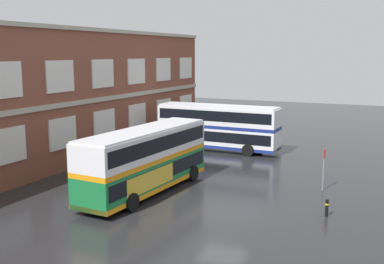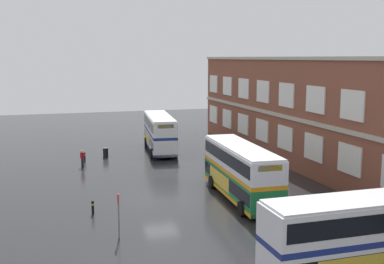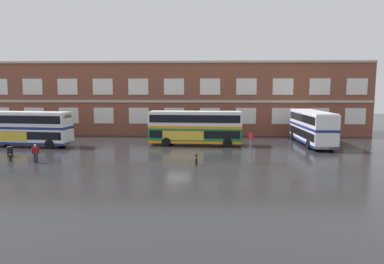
{
  "view_description": "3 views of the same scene",
  "coord_description": "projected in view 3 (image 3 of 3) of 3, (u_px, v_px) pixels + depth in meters",
  "views": [
    {
      "loc": [
        -22.86,
        -8.96,
        8.71
      ],
      "look_at": [
        0.35,
        2.03,
        4.33
      ],
      "focal_mm": 43.66,
      "sensor_mm": 36.0,
      "label": 1
    },
    {
      "loc": [
        33.75,
        -8.0,
        10.56
      ],
      "look_at": [
        -3.14,
        3.41,
        4.51
      ],
      "focal_mm": 44.58,
      "sensor_mm": 36.0,
      "label": 2
    },
    {
      "loc": [
        2.63,
        -34.93,
        6.62
      ],
      "look_at": [
        1.32,
        1.56,
        2.1
      ],
      "focal_mm": 32.09,
      "sensor_mm": 36.0,
      "label": 3
    }
  ],
  "objects": [
    {
      "name": "ground_plane",
      "position": [
        180.0,
        150.0,
        37.53
      ],
      "size": [
        120.0,
        120.0,
        0.0
      ],
      "primitive_type": "plane",
      "color": "#232326"
    },
    {
      "name": "brick_terminal_building",
      "position": [
        176.0,
        99.0,
        52.8
      ],
      "size": [
        56.17,
        8.19,
        10.65
      ],
      "color": "brown",
      "rests_on": "ground"
    },
    {
      "name": "double_decker_near",
      "position": [
        25.0,
        128.0,
        40.2
      ],
      "size": [
        11.22,
        3.85,
        4.07
      ],
      "color": "silver",
      "rests_on": "ground"
    },
    {
      "name": "double_decker_middle",
      "position": [
        195.0,
        127.0,
        40.97
      ],
      "size": [
        11.13,
        3.33,
        4.07
      ],
      "color": "#197038",
      "rests_on": "ground"
    },
    {
      "name": "double_decker_far",
      "position": [
        312.0,
        127.0,
        41.33
      ],
      "size": [
        2.9,
        11.01,
        4.07
      ],
      "color": "silver",
      "rests_on": "ground"
    },
    {
      "name": "waiting_passenger",
      "position": [
        35.0,
        153.0,
        31.12
      ],
      "size": [
        0.62,
        0.38,
        1.7
      ],
      "color": "black",
      "rests_on": "ground"
    },
    {
      "name": "bus_stand_flag",
      "position": [
        250.0,
        145.0,
        30.95
      ],
      "size": [
        0.44,
        0.1,
        2.7
      ],
      "color": "slate",
      "rests_on": "ground"
    },
    {
      "name": "station_litter_bin",
      "position": [
        10.0,
        151.0,
        34.02
      ],
      "size": [
        0.6,
        0.6,
        1.03
      ],
      "color": "black",
      "rests_on": "ground"
    },
    {
      "name": "safety_bollard_west",
      "position": [
        196.0,
        160.0,
        30.23
      ],
      "size": [
        0.19,
        0.19,
        0.95
      ],
      "color": "black",
      "rests_on": "ground"
    },
    {
      "name": "safety_bollard_east",
      "position": [
        10.0,
        156.0,
        31.69
      ],
      "size": [
        0.19,
        0.19,
        0.95
      ],
      "color": "black",
      "rests_on": "ground"
    }
  ]
}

